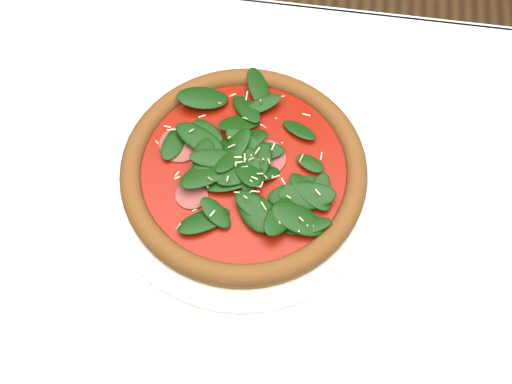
# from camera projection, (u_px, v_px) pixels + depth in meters

# --- Properties ---
(ground) EXTENTS (6.00, 6.00, 0.00)m
(ground) POSITION_uv_depth(u_px,v_px,m) (268.00, 345.00, 1.44)
(ground) COLOR brown
(ground) RESTS_ON ground
(dining_table) EXTENTS (1.21, 0.81, 0.75)m
(dining_table) POSITION_uv_depth(u_px,v_px,m) (276.00, 248.00, 0.86)
(dining_table) COLOR silver
(dining_table) RESTS_ON ground
(plate) EXTENTS (0.39, 0.39, 0.02)m
(plate) POSITION_uv_depth(u_px,v_px,m) (244.00, 175.00, 0.79)
(plate) COLOR silver
(plate) RESTS_ON dining_table
(pizza) EXTENTS (0.43, 0.43, 0.04)m
(pizza) POSITION_uv_depth(u_px,v_px,m) (244.00, 167.00, 0.77)
(pizza) COLOR olive
(pizza) RESTS_ON plate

